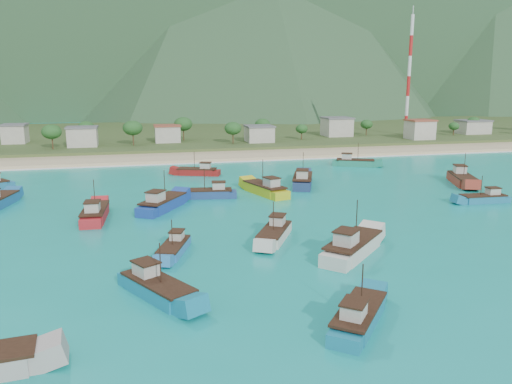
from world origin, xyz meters
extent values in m
plane|color=#0D9693|center=(0.00, 0.00, 0.00)|extent=(600.00, 600.00, 0.00)
cube|color=beige|center=(0.00, 79.00, 0.00)|extent=(400.00, 18.00, 1.20)
cube|color=#385123|center=(0.00, 140.00, 0.00)|extent=(400.00, 110.00, 2.40)
cube|color=white|center=(0.00, 69.50, 0.00)|extent=(400.00, 2.50, 0.08)
cube|color=beige|center=(-56.41, 114.03, 4.45)|extent=(7.03, 7.67, 5.69)
cube|color=beige|center=(-34.27, 99.75, 4.43)|extent=(8.65, 6.71, 5.65)
cube|color=beige|center=(-8.23, 105.22, 4.19)|extent=(8.02, 6.69, 5.18)
cube|color=beige|center=(21.39, 99.21, 4.06)|extent=(8.50, 8.57, 4.92)
cube|color=beige|center=(53.41, 110.28, 4.78)|extent=(9.44, 9.11, 6.36)
cube|color=beige|center=(77.45, 93.98, 4.73)|extent=(8.23, 7.32, 6.26)
cube|color=beige|center=(107.56, 106.09, 3.97)|extent=(11.05, 7.90, 4.73)
cylinder|color=red|center=(80.10, 108.00, 5.18)|extent=(1.20, 1.20, 7.16)
cylinder|color=white|center=(80.10, 108.00, 12.34)|extent=(1.20, 1.20, 7.16)
cylinder|color=red|center=(80.10, 108.00, 19.51)|extent=(1.20, 1.20, 7.16)
cylinder|color=white|center=(80.10, 108.00, 26.67)|extent=(1.20, 1.20, 7.16)
cylinder|color=red|center=(80.10, 108.00, 33.83)|extent=(1.20, 1.20, 7.16)
cylinder|color=white|center=(80.10, 108.00, 40.99)|extent=(1.20, 1.20, 7.16)
cube|color=#2D7ABE|center=(-14.32, -1.16, 0.36)|extent=(5.14, 8.72, 1.52)
cube|color=beige|center=(-13.75, 0.45, 1.74)|extent=(2.08, 2.31, 1.24)
cylinder|color=#382114|center=(-14.48, -1.61, 2.84)|extent=(0.12, 0.12, 3.43)
cube|color=beige|center=(-0.60, 1.24, 0.51)|extent=(7.36, 10.16, 1.81)
cube|color=beige|center=(0.38, 3.03, 2.15)|extent=(2.69, 2.86, 1.47)
cylinder|color=#382114|center=(-0.87, 0.75, 3.45)|extent=(0.12, 0.12, 4.08)
cube|color=beige|center=(7.43, -6.66, 0.72)|extent=(11.31, 11.22, 2.24)
cube|color=beige|center=(5.64, -8.43, 2.74)|extent=(3.57, 3.57, 1.82)
cylinder|color=#382114|center=(7.93, -6.17, 4.35)|extent=(0.12, 0.12, 5.03)
cube|color=maroon|center=(47.89, 28.42, 0.70)|extent=(7.59, 12.53, 2.19)
cube|color=beige|center=(48.77, 30.73, 2.68)|extent=(3.03, 3.34, 1.78)
cylinder|color=#382114|center=(47.65, 27.78, 4.26)|extent=(0.12, 0.12, 4.93)
cube|color=navy|center=(14.95, 35.19, 0.72)|extent=(7.77, 12.75, 2.23)
cube|color=beige|center=(14.05, 32.85, 2.74)|extent=(3.10, 3.41, 1.81)
cylinder|color=#382114|center=(15.20, 35.84, 4.34)|extent=(0.12, 0.12, 5.02)
cube|color=#11799A|center=(-16.78, -13.79, 0.55)|extent=(7.93, 10.60, 1.90)
cube|color=beige|center=(-17.86, -11.94, 2.27)|extent=(2.85, 3.02, 1.55)
cylinder|color=#382114|center=(-16.48, -14.31, 3.64)|extent=(0.12, 0.12, 4.28)
cube|color=#1F8366|center=(35.89, 55.27, 0.57)|extent=(10.99, 7.33, 1.94)
cube|color=beige|center=(33.91, 56.18, 2.32)|extent=(3.02, 2.79, 1.57)
cylinder|color=#382114|center=(36.43, 55.01, 3.71)|extent=(0.12, 0.12, 4.36)
cube|color=gold|center=(5.22, 29.13, 0.68)|extent=(6.92, 12.38, 2.16)
cube|color=beige|center=(5.96, 26.81, 2.64)|extent=(2.89, 3.23, 1.75)
cylinder|color=#382114|center=(5.02, 29.77, 4.19)|extent=(0.12, 0.12, 4.86)
cube|color=red|center=(-25.05, 17.98, 0.61)|extent=(3.91, 11.30, 2.02)
cube|color=beige|center=(-25.18, 15.71, 2.45)|extent=(2.18, 2.64, 1.64)
cylinder|color=#382114|center=(-25.01, 18.61, 3.90)|extent=(0.12, 0.12, 4.55)
cube|color=#193D96|center=(-14.31, 21.80, 0.68)|extent=(9.23, 11.95, 2.16)
cube|color=beige|center=(-15.59, 19.74, 2.64)|extent=(3.27, 3.44, 1.76)
cylinder|color=#382114|center=(-13.95, 22.38, 4.19)|extent=(0.12, 0.12, 4.86)
cube|color=#1D6F93|center=(41.33, 13.33, 0.42)|extent=(9.11, 3.09, 1.64)
cube|color=beige|center=(43.16, 13.24, 1.90)|extent=(2.12, 1.74, 1.33)
cylinder|color=#382114|center=(40.82, 13.36, 3.07)|extent=(0.12, 0.12, 3.68)
cube|color=maroon|center=(-4.98, 52.07, 0.50)|extent=(10.31, 6.30, 1.80)
cube|color=beige|center=(-3.09, 51.34, 2.14)|extent=(2.76, 2.51, 1.47)
cylinder|color=#382114|center=(-5.51, 52.27, 3.43)|extent=(0.12, 0.12, 4.06)
cube|color=#137492|center=(0.26, -23.82, 0.50)|extent=(8.53, 9.52, 1.80)
cube|color=beige|center=(-1.03, -25.39, 2.13)|extent=(2.83, 2.89, 1.46)
cylinder|color=#382114|center=(0.61, -23.39, 3.43)|extent=(0.12, 0.12, 4.05)
cube|color=navy|center=(-5.81, 28.52, 0.51)|extent=(10.30, 4.41, 1.81)
cube|color=beige|center=(-3.79, 28.21, 2.15)|extent=(2.52, 2.15, 1.47)
cylinder|color=#382114|center=(-6.37, 28.60, 3.45)|extent=(0.12, 0.12, 4.08)
camera|label=1|loc=(-18.10, -61.25, 21.02)|focal=35.00mm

